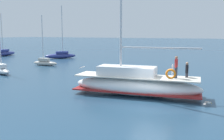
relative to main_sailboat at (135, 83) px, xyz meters
The scene contains 8 objects.
ground_plane 2.62m from the main_sailboat, 135.36° to the right, with size 400.00×400.00×0.00m, color navy.
main_sailboat is the anchor object (origin of this frame).
moored_sloop_near 17.81m from the main_sailboat, 80.86° to the left, with size 2.75×4.72×7.16m.
moored_sloop_far 20.98m from the main_sailboat, 58.86° to the left, with size 1.22×4.08×7.11m.
moored_catamaran 40.46m from the main_sailboat, 61.62° to the left, with size 5.79×1.89×8.42m.
moored_ketch_distant 29.99m from the main_sailboat, 47.83° to the left, with size 4.85×4.85×9.48m.
seagull 5.29m from the main_sailboat, 96.01° to the right, with size 0.95×0.49×0.17m.
mooring_buoy 6.64m from the main_sailboat, 31.01° to the left, with size 0.52×0.52×0.86m.
Camera 1 is at (-15.93, -5.02, 4.68)m, focal length 41.12 mm.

